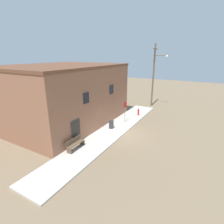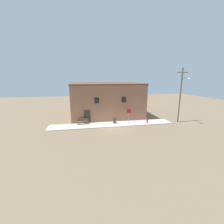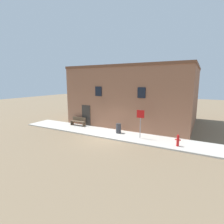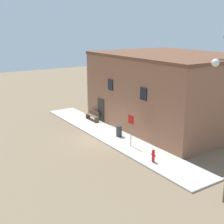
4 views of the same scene
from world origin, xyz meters
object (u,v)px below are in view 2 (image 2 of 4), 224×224
object	(u,v)px
bench	(83,121)
trash_bin	(114,121)
stop_sign	(129,114)
fire_hydrant	(147,120)
utility_pole	(181,94)

from	to	relation	value
bench	trash_bin	world-z (taller)	bench
stop_sign	bench	xyz separation A→B (m)	(-6.96, 0.94, -1.14)
fire_hydrant	bench	bearing A→B (deg)	172.12
stop_sign	bench	world-z (taller)	stop_sign
bench	utility_pole	size ratio (longest dim) A/B	0.19
stop_sign	trash_bin	xyz separation A→B (m)	(-2.14, 0.47, -1.15)
utility_pole	stop_sign	bearing A→B (deg)	176.36
fire_hydrant	trash_bin	distance (m)	5.12
stop_sign	fire_hydrant	bearing A→B (deg)	-8.27
stop_sign	trash_bin	size ratio (longest dim) A/B	2.71
stop_sign	utility_pole	distance (m)	8.73
trash_bin	utility_pole	world-z (taller)	utility_pole
fire_hydrant	bench	size ratio (longest dim) A/B	0.52
fire_hydrant	trash_bin	bearing A→B (deg)	169.92
fire_hydrant	utility_pole	distance (m)	6.70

